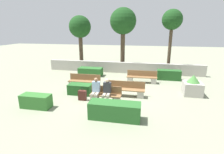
{
  "coord_description": "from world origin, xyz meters",
  "views": [
    {
      "loc": [
        1.97,
        -9.38,
        3.72
      ],
      "look_at": [
        0.0,
        0.5,
        0.9
      ],
      "focal_mm": 28.0,
      "sensor_mm": 36.0,
      "label": 1
    }
  ],
  "objects_px": {
    "tree_center_left": "(123,22)",
    "bench_back": "(126,91)",
    "bench_left_side": "(84,82)",
    "person_seated_woman": "(107,90)",
    "planter_corner_left": "(193,86)",
    "suitcase": "(82,95)",
    "person_seated_man": "(96,90)",
    "tree_center_right": "(172,22)",
    "tree_leftmost": "(80,28)",
    "bench_front": "(106,97)",
    "bench_right_side": "(142,78)"
  },
  "relations": [
    {
      "from": "bench_back",
      "to": "person_seated_woman",
      "type": "relative_size",
      "value": 1.63
    },
    {
      "from": "bench_back",
      "to": "tree_leftmost",
      "type": "relative_size",
      "value": 0.43
    },
    {
      "from": "person_seated_woman",
      "to": "tree_leftmost",
      "type": "height_order",
      "value": "tree_leftmost"
    },
    {
      "from": "bench_left_side",
      "to": "tree_center_left",
      "type": "bearing_deg",
      "value": 61.96
    },
    {
      "from": "person_seated_man",
      "to": "tree_center_left",
      "type": "xyz_separation_m",
      "value": [
        0.33,
        7.51,
        3.49
      ]
    },
    {
      "from": "person_seated_man",
      "to": "bench_back",
      "type": "bearing_deg",
      "value": 40.37
    },
    {
      "from": "bench_left_side",
      "to": "tree_center_left",
      "type": "height_order",
      "value": "tree_center_left"
    },
    {
      "from": "planter_corner_left",
      "to": "tree_center_right",
      "type": "bearing_deg",
      "value": 99.43
    },
    {
      "from": "tree_leftmost",
      "to": "tree_center_right",
      "type": "bearing_deg",
      "value": -3.3
    },
    {
      "from": "bench_right_side",
      "to": "tree_center_right",
      "type": "relative_size",
      "value": 0.4
    },
    {
      "from": "tree_center_left",
      "to": "suitcase",
      "type": "bearing_deg",
      "value": -98.72
    },
    {
      "from": "bench_back",
      "to": "person_seated_man",
      "type": "bearing_deg",
      "value": -145.44
    },
    {
      "from": "tree_leftmost",
      "to": "tree_center_left",
      "type": "relative_size",
      "value": 0.89
    },
    {
      "from": "person_seated_man",
      "to": "tree_center_right",
      "type": "relative_size",
      "value": 0.25
    },
    {
      "from": "suitcase",
      "to": "bench_front",
      "type": "bearing_deg",
      "value": -1.88
    },
    {
      "from": "bench_right_side",
      "to": "person_seated_woman",
      "type": "bearing_deg",
      "value": -119.88
    },
    {
      "from": "person_seated_woman",
      "to": "planter_corner_left",
      "type": "distance_m",
      "value": 5.04
    },
    {
      "from": "bench_left_side",
      "to": "tree_center_left",
      "type": "relative_size",
      "value": 0.38
    },
    {
      "from": "planter_corner_left",
      "to": "suitcase",
      "type": "bearing_deg",
      "value": -161.67
    },
    {
      "from": "bench_right_side",
      "to": "bench_front",
      "type": "bearing_deg",
      "value": -121.72
    },
    {
      "from": "tree_leftmost",
      "to": "tree_center_right",
      "type": "height_order",
      "value": "tree_center_right"
    },
    {
      "from": "bench_back",
      "to": "tree_leftmost",
      "type": "height_order",
      "value": "tree_leftmost"
    },
    {
      "from": "person_seated_woman",
      "to": "planter_corner_left",
      "type": "xyz_separation_m",
      "value": [
        4.55,
        2.15,
        -0.19
      ]
    },
    {
      "from": "person_seated_man",
      "to": "tree_leftmost",
      "type": "bearing_deg",
      "value": 115.63
    },
    {
      "from": "person_seated_woman",
      "to": "tree_center_right",
      "type": "distance_m",
      "value": 8.8
    },
    {
      "from": "bench_left_side",
      "to": "tree_leftmost",
      "type": "relative_size",
      "value": 0.43
    },
    {
      "from": "person_seated_woman",
      "to": "planter_corner_left",
      "type": "relative_size",
      "value": 1.09
    },
    {
      "from": "person_seated_woman",
      "to": "suitcase",
      "type": "height_order",
      "value": "person_seated_woman"
    },
    {
      "from": "person_seated_man",
      "to": "bench_left_side",
      "type": "bearing_deg",
      "value": 122.72
    },
    {
      "from": "bench_back",
      "to": "tree_center_left",
      "type": "xyz_separation_m",
      "value": [
        -1.09,
        6.31,
        3.87
      ]
    },
    {
      "from": "bench_back",
      "to": "suitcase",
      "type": "bearing_deg",
      "value": -160.98
    },
    {
      "from": "bench_front",
      "to": "suitcase",
      "type": "xyz_separation_m",
      "value": [
        -1.29,
        0.04,
        -0.04
      ]
    },
    {
      "from": "bench_left_side",
      "to": "suitcase",
      "type": "height_order",
      "value": "bench_left_side"
    },
    {
      "from": "bench_left_side",
      "to": "planter_corner_left",
      "type": "relative_size",
      "value": 1.75
    },
    {
      "from": "bench_back",
      "to": "suitcase",
      "type": "height_order",
      "value": "bench_back"
    },
    {
      "from": "bench_back",
      "to": "tree_leftmost",
      "type": "bearing_deg",
      "value": 122.51
    },
    {
      "from": "tree_center_left",
      "to": "bench_back",
      "type": "bearing_deg",
      "value": -80.22
    },
    {
      "from": "bench_right_side",
      "to": "person_seated_man",
      "type": "relative_size",
      "value": 1.61
    },
    {
      "from": "planter_corner_left",
      "to": "tree_center_right",
      "type": "relative_size",
      "value": 0.23
    },
    {
      "from": "bench_right_side",
      "to": "person_seated_man",
      "type": "height_order",
      "value": "person_seated_man"
    },
    {
      "from": "bench_right_side",
      "to": "planter_corner_left",
      "type": "height_order",
      "value": "planter_corner_left"
    },
    {
      "from": "suitcase",
      "to": "bench_back",
      "type": "bearing_deg",
      "value": 24.82
    },
    {
      "from": "bench_left_side",
      "to": "person_seated_man",
      "type": "distance_m",
      "value": 2.67
    },
    {
      "from": "suitcase",
      "to": "tree_center_right",
      "type": "height_order",
      "value": "tree_center_right"
    },
    {
      "from": "bench_front",
      "to": "planter_corner_left",
      "type": "relative_size",
      "value": 1.37
    },
    {
      "from": "bench_front",
      "to": "suitcase",
      "type": "bearing_deg",
      "value": 178.12
    },
    {
      "from": "tree_center_right",
      "to": "person_seated_man",
      "type": "bearing_deg",
      "value": -121.02
    },
    {
      "from": "tree_center_left",
      "to": "bench_front",
      "type": "bearing_deg",
      "value": -88.71
    },
    {
      "from": "person_seated_woman",
      "to": "tree_center_right",
      "type": "relative_size",
      "value": 0.25
    },
    {
      "from": "bench_right_side",
      "to": "suitcase",
      "type": "relative_size",
      "value": 2.87
    }
  ]
}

